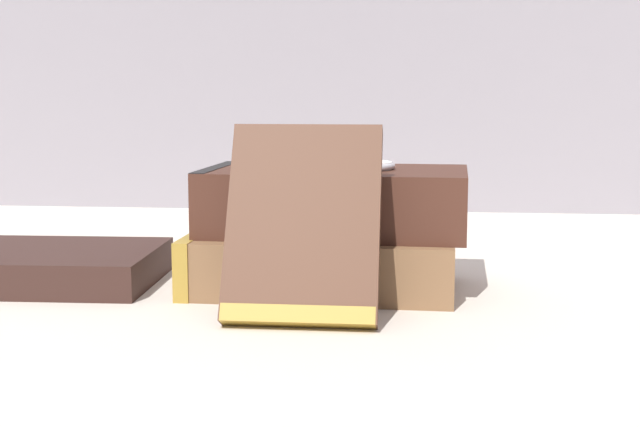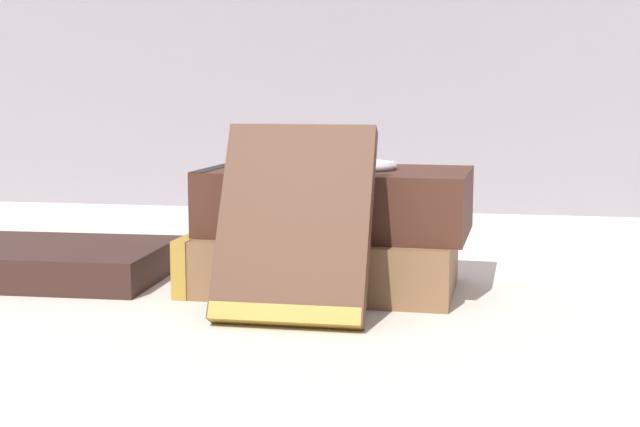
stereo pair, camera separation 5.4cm
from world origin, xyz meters
name	(u,v)px [view 2 (the right image)]	position (x,y,z in m)	size (l,w,h in m)	color
ground_plane	(280,288)	(0.00, 0.00, 0.00)	(3.00, 3.00, 0.00)	beige
book_flat_bottom	(316,261)	(0.03, 0.00, 0.02)	(0.21, 0.13, 0.05)	brown
book_flat_top	(331,201)	(0.04, 0.01, 0.07)	(0.21, 0.13, 0.05)	#422319
book_side_left	(41,262)	(-0.21, 0.00, 0.01)	(0.20, 0.14, 0.03)	#331E19
book_leaning_front	(294,230)	(0.03, -0.09, 0.06)	(0.11, 0.08, 0.14)	#4C2D1E
pocket_watch	(359,165)	(0.06, 0.01, 0.10)	(0.06, 0.06, 0.01)	white
reading_glasses	(252,253)	(-0.06, 0.14, 0.00)	(0.11, 0.08, 0.00)	black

